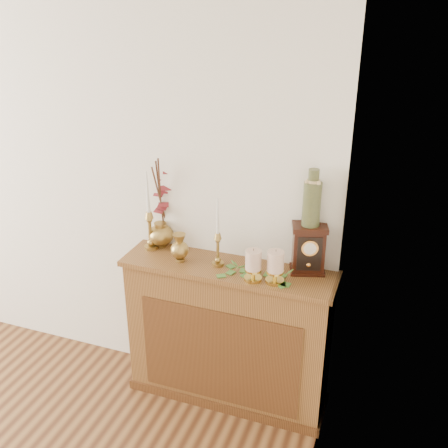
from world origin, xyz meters
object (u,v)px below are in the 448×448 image
at_px(mantel_clock, 308,249).
at_px(bud_vase, 180,248).
at_px(candlestick_center, 218,244).
at_px(ceramic_vase, 312,201).
at_px(ginger_jar, 163,204).
at_px(candlestick_left, 150,224).

bearing_deg(mantel_clock, bud_vase, 173.64).
bearing_deg(candlestick_center, ceramic_vase, 11.78).
distance_m(ginger_jar, ceramic_vase, 0.92).
relative_size(bud_vase, ceramic_vase, 0.55).
xyz_separation_m(candlestick_center, mantel_clock, (0.49, 0.10, 0.00)).
bearing_deg(ginger_jar, candlestick_left, -115.85).
bearing_deg(ceramic_vase, candlestick_center, -168.22).
bearing_deg(candlestick_center, mantel_clock, 11.49).
relative_size(candlestick_left, ginger_jar, 0.85).
bearing_deg(candlestick_left, ginger_jar, 64.15).
bearing_deg(ginger_jar, mantel_clock, -3.46).
xyz_separation_m(ginger_jar, ceramic_vase, (0.90, -0.05, 0.16)).
bearing_deg(candlestick_center, bud_vase, -172.38).
xyz_separation_m(candlestick_center, bud_vase, (-0.22, -0.03, -0.05)).
bearing_deg(ginger_jar, candlestick_center, -20.67).
height_order(candlestick_left, bud_vase, candlestick_left).
relative_size(mantel_clock, ceramic_vase, 0.91).
xyz_separation_m(candlestick_left, ceramic_vase, (0.95, 0.04, 0.26)).
distance_m(candlestick_center, bud_vase, 0.23).
distance_m(mantel_clock, ceramic_vase, 0.28).
bearing_deg(mantel_clock, ginger_jar, 159.88).
relative_size(candlestick_center, ceramic_vase, 1.31).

